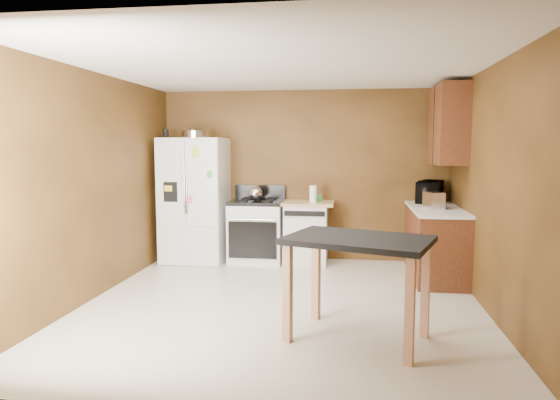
% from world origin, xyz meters
% --- Properties ---
extents(floor, '(4.50, 4.50, 0.00)m').
position_xyz_m(floor, '(0.00, 0.00, 0.00)').
color(floor, beige).
rests_on(floor, ground).
extents(ceiling, '(4.50, 4.50, 0.00)m').
position_xyz_m(ceiling, '(0.00, 0.00, 2.50)').
color(ceiling, white).
rests_on(ceiling, ground).
extents(wall_back, '(4.20, 0.00, 4.20)m').
position_xyz_m(wall_back, '(0.00, 2.25, 1.25)').
color(wall_back, brown).
rests_on(wall_back, ground).
extents(wall_front, '(4.20, 0.00, 4.20)m').
position_xyz_m(wall_front, '(0.00, -2.25, 1.25)').
color(wall_front, brown).
rests_on(wall_front, ground).
extents(wall_left, '(0.00, 4.50, 4.50)m').
position_xyz_m(wall_left, '(-2.10, 0.00, 1.25)').
color(wall_left, brown).
rests_on(wall_left, ground).
extents(wall_right, '(0.00, 4.50, 4.50)m').
position_xyz_m(wall_right, '(2.10, 0.00, 1.25)').
color(wall_right, brown).
rests_on(wall_right, ground).
extents(roasting_pan, '(0.40, 0.40, 0.10)m').
position_xyz_m(roasting_pan, '(-1.51, 1.86, 1.85)').
color(roasting_pan, silver).
rests_on(roasting_pan, refrigerator).
extents(pen_cup, '(0.08, 0.08, 0.13)m').
position_xyz_m(pen_cup, '(-1.95, 1.81, 1.86)').
color(pen_cup, black).
rests_on(pen_cup, refrigerator).
extents(kettle, '(0.21, 0.21, 0.21)m').
position_xyz_m(kettle, '(-0.65, 1.88, 1.00)').
color(kettle, silver).
rests_on(kettle, gas_range).
extents(paper_towel, '(0.12, 0.12, 0.24)m').
position_xyz_m(paper_towel, '(0.18, 1.85, 1.01)').
color(paper_towel, white).
rests_on(paper_towel, dishwasher).
extents(green_canister, '(0.12, 0.12, 0.10)m').
position_xyz_m(green_canister, '(0.25, 2.02, 0.94)').
color(green_canister, green).
rests_on(green_canister, dishwasher).
extents(toaster, '(0.25, 0.32, 0.21)m').
position_xyz_m(toaster, '(1.74, 1.32, 1.01)').
color(toaster, silver).
rests_on(toaster, right_cabinets).
extents(microwave, '(0.51, 0.60, 0.28)m').
position_xyz_m(microwave, '(1.80, 1.99, 1.04)').
color(microwave, black).
rests_on(microwave, right_cabinets).
extents(refrigerator, '(0.90, 0.80, 1.80)m').
position_xyz_m(refrigerator, '(-1.55, 1.86, 0.90)').
color(refrigerator, white).
rests_on(refrigerator, ground).
extents(gas_range, '(0.76, 0.68, 1.10)m').
position_xyz_m(gas_range, '(-0.64, 1.92, 0.46)').
color(gas_range, white).
rests_on(gas_range, ground).
extents(dishwasher, '(0.78, 0.63, 0.89)m').
position_xyz_m(dishwasher, '(0.08, 1.95, 0.45)').
color(dishwasher, white).
rests_on(dishwasher, ground).
extents(right_cabinets, '(0.63, 1.58, 2.45)m').
position_xyz_m(right_cabinets, '(1.84, 1.48, 0.91)').
color(right_cabinets, brown).
rests_on(right_cabinets, ground).
extents(island, '(1.39, 1.14, 0.91)m').
position_xyz_m(island, '(0.78, -0.86, 0.77)').
color(island, black).
rests_on(island, ground).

